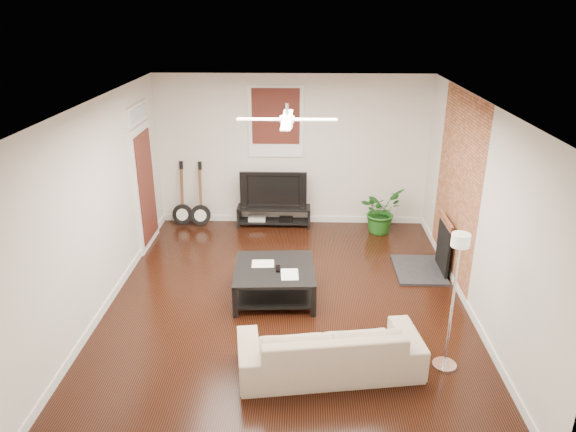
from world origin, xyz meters
The scene contains 14 objects.
room centered at (0.00, 0.00, 1.40)m, with size 5.01×6.01×2.81m.
brick_accent centered at (2.49, 1.00, 1.40)m, with size 0.02×2.20×2.80m, color brown.
fireplace centered at (2.20, 1.00, 0.46)m, with size 0.80×1.10×0.92m, color black.
window_back centered at (-0.30, 2.97, 1.95)m, with size 1.00×0.06×1.30m, color #3D1410.
door_left centered at (-2.46, 1.90, 1.25)m, with size 0.08×1.00×2.50m, color white.
tv_stand centered at (-0.34, 2.78, 0.19)m, with size 1.37×0.37×0.38m, color black.
tv centered at (-0.34, 2.80, 0.74)m, with size 1.23×0.16×0.71m, color black.
coffee_table centered at (-0.19, 0.14, 0.24)m, with size 1.12×1.12×0.47m, color black.
sofa centered at (0.53, -1.49, 0.30)m, with size 2.07×0.81×0.61m, color tan.
floor_lamp centered at (1.88, -1.39, 0.85)m, with size 0.28×0.28×1.69m, color silver, non-canonical shape.
potted_plant centered at (1.62, 2.55, 0.42)m, with size 0.76×0.66×0.84m, color #1D5C1A.
guitar_left centered at (-2.07, 2.75, 0.62)m, with size 0.38×0.27×1.24m, color black, non-canonical shape.
guitar_right centered at (-1.72, 2.72, 0.62)m, with size 0.38×0.27×1.24m, color black, non-canonical shape.
ceiling_fan centered at (0.00, 0.00, 2.60)m, with size 1.24×1.24×0.32m, color white, non-canonical shape.
Camera 1 is at (0.22, -6.57, 3.94)m, focal length 33.30 mm.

